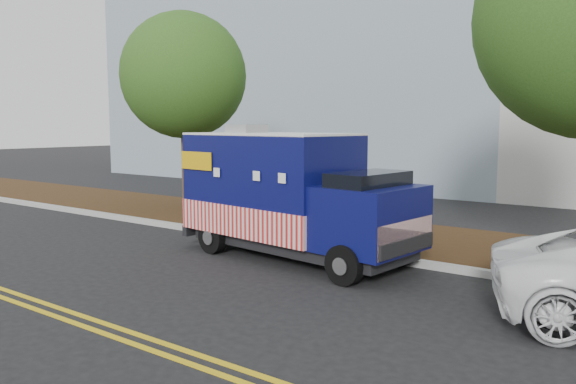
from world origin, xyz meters
The scene contains 8 objects.
ground centered at (0.00, 0.00, 0.00)m, with size 120.00×120.00×0.00m, color black.
curb centered at (0.00, 1.40, 0.07)m, with size 120.00×0.18×0.15m, color #9E9E99.
mulch_strip centered at (0.00, 3.50, 0.07)m, with size 120.00×4.00×0.15m, color black.
centerline_near centered at (0.00, -4.45, 0.01)m, with size 120.00×0.10×0.01m, color gold.
centerline_far centered at (0.00, -4.70, 0.01)m, with size 120.00×0.10×0.01m, color gold.
tree_a centered at (-5.60, 3.57, 4.47)m, with size 4.04×4.04×6.50m.
sign_post centered at (-3.91, 2.00, 1.20)m, with size 0.06×0.06×2.40m, color #473828.
food_truck centered at (0.75, 0.54, 1.32)m, with size 5.72×2.70×2.91m.
Camera 1 is at (7.93, -9.27, 2.90)m, focal length 35.00 mm.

